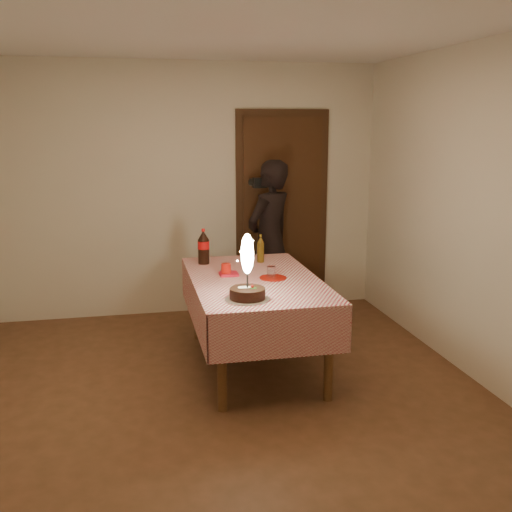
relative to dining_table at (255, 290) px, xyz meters
name	(u,v)px	position (x,y,z in m)	size (l,w,h in m)	color
ground	(224,403)	(-0.36, -0.64, -0.65)	(4.00, 4.50, 0.01)	brown
room_shell	(225,173)	(-0.33, -0.56, 1.00)	(4.04, 4.54, 2.62)	silver
dining_table	(255,290)	(0.00, 0.00, 0.00)	(1.02, 1.72, 0.76)	brown
birthday_cake	(247,282)	(-0.17, -0.57, 0.23)	(0.32, 0.32, 0.48)	white
red_plate	(273,278)	(0.14, -0.03, 0.11)	(0.22, 0.22, 0.01)	#AF160C
red_cup	(226,269)	(-0.21, 0.14, 0.15)	(0.08, 0.08, 0.10)	red
clear_cup	(271,272)	(0.14, 0.00, 0.15)	(0.07, 0.07, 0.09)	silver
napkin_stack	(229,274)	(-0.19, 0.14, 0.11)	(0.15, 0.15, 0.02)	red
cola_bottle	(204,247)	(-0.34, 0.59, 0.25)	(0.10, 0.10, 0.32)	black
amber_bottle_right	(261,249)	(0.17, 0.55, 0.22)	(0.06, 0.06, 0.25)	#583F0F
photographer	(269,240)	(0.41, 1.21, 0.16)	(0.71, 0.68, 1.63)	black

